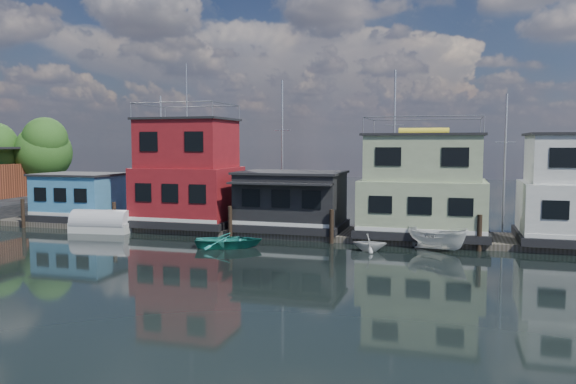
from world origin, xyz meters
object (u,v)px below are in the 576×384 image
(dinghy_white, at_px, (369,242))
(dinghy_teal, at_px, (229,241))
(houseboat_dark, at_px, (291,200))
(houseboat_green, at_px, (423,187))
(houseboat_blue, at_px, (80,197))
(houseboat_red, at_px, (188,175))
(tarp_runabout, at_px, (101,223))
(motorboat, at_px, (437,238))

(dinghy_white, height_order, dinghy_teal, dinghy_white)
(houseboat_dark, xyz_separation_m, houseboat_green, (9.00, 0.02, 1.13))
(houseboat_blue, bearing_deg, houseboat_red, 0.00)
(tarp_runabout, height_order, dinghy_white, tarp_runabout)
(houseboat_red, bearing_deg, houseboat_green, 0.00)
(houseboat_red, height_order, houseboat_dark, houseboat_red)
(tarp_runabout, relative_size, motorboat, 1.15)
(motorboat, bearing_deg, houseboat_green, 45.67)
(tarp_runabout, distance_m, dinghy_white, 19.68)
(motorboat, bearing_deg, houseboat_dark, 99.40)
(houseboat_red, height_order, houseboat_green, houseboat_red)
(houseboat_dark, bearing_deg, dinghy_teal, -110.92)
(houseboat_dark, distance_m, houseboat_green, 9.07)
(dinghy_white, xyz_separation_m, motorboat, (3.87, 1.29, 0.23))
(houseboat_red, bearing_deg, dinghy_teal, -46.32)
(houseboat_green, relative_size, motorboat, 2.14)
(houseboat_red, distance_m, dinghy_teal, 9.06)
(houseboat_blue, xyz_separation_m, houseboat_green, (26.50, 0.00, 1.34))
(houseboat_blue, height_order, motorboat, houseboat_blue)
(tarp_runabout, bearing_deg, dinghy_teal, -20.86)
(houseboat_blue, relative_size, motorboat, 1.63)
(houseboat_red, bearing_deg, motorboat, -10.72)
(tarp_runabout, xyz_separation_m, motorboat, (23.49, -0.32, 0.10))
(houseboat_blue, bearing_deg, dinghy_teal, -21.48)
(tarp_runabout, bearing_deg, dinghy_white, -11.02)
(houseboat_green, bearing_deg, dinghy_white, -120.54)
(tarp_runabout, relative_size, dinghy_teal, 1.10)
(dinghy_teal, bearing_deg, houseboat_blue, 48.62)
(tarp_runabout, distance_m, dinghy_teal, 11.49)
(houseboat_dark, relative_size, dinghy_white, 3.68)
(motorboat, xyz_separation_m, dinghy_teal, (-12.37, -2.56, -0.33))
(tarp_runabout, bearing_deg, houseboat_green, 1.57)
(houseboat_blue, xyz_separation_m, motorboat, (27.59, -3.43, -1.45))
(houseboat_blue, height_order, dinghy_white, houseboat_blue)
(tarp_runabout, xyz_separation_m, dinghy_white, (19.62, -1.61, -0.13))
(tarp_runabout, bearing_deg, motorboat, -7.11)
(dinghy_teal, bearing_deg, houseboat_dark, -40.82)
(houseboat_blue, height_order, houseboat_green, houseboat_green)
(houseboat_blue, distance_m, houseboat_green, 26.53)
(houseboat_blue, bearing_deg, motorboat, -7.08)
(houseboat_green, bearing_deg, houseboat_red, -180.00)
(dinghy_teal, bearing_deg, houseboat_red, 23.78)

